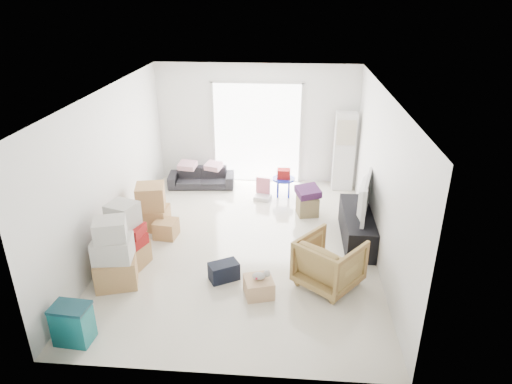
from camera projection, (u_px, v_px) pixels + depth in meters
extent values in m
cube|color=beige|center=(244.00, 250.00, 8.16)|extent=(4.50, 6.00, 0.24)
cube|color=white|center=(242.00, 84.00, 6.96)|extent=(4.50, 6.00, 0.24)
cube|color=white|center=(257.00, 123.00, 10.40)|extent=(4.50, 0.24, 2.70)
cube|color=white|center=(210.00, 285.00, 4.72)|extent=(4.50, 0.24, 2.70)
cube|color=white|center=(104.00, 169.00, 7.73)|extent=(0.24, 6.00, 2.70)
cube|color=white|center=(388.00, 178.00, 7.38)|extent=(0.24, 6.00, 2.70)
cube|color=white|center=(257.00, 133.00, 10.35)|extent=(2.00, 0.01, 2.30)
cube|color=silver|center=(213.00, 132.00, 10.41)|extent=(0.06, 0.04, 2.30)
cube|color=silver|center=(301.00, 134.00, 10.27)|extent=(0.06, 0.04, 2.30)
cube|color=silver|center=(257.00, 82.00, 9.87)|extent=(2.10, 0.04, 0.06)
cube|color=silver|center=(344.00, 152.00, 10.02)|extent=(0.45, 0.30, 1.75)
cube|color=black|center=(357.00, 227.00, 8.12)|extent=(0.49, 1.64, 0.55)
imported|color=black|center=(359.00, 209.00, 7.98)|extent=(0.92, 1.28, 0.15)
imported|color=#2A292F|center=(201.00, 175.00, 10.36)|extent=(1.50, 0.55, 0.58)
cube|color=#E3A5B8|center=(187.00, 160.00, 10.19)|extent=(0.47, 0.40, 0.13)
cube|color=#E3A5B8|center=(213.00, 161.00, 10.17)|extent=(0.38, 0.35, 0.11)
imported|color=#A88E4B|center=(330.00, 260.00, 6.83)|extent=(1.14, 1.13, 0.86)
cube|color=#106367|center=(75.00, 333.00, 5.83)|extent=(0.48, 0.35, 0.25)
cube|color=#106367|center=(71.00, 317.00, 5.73)|extent=(0.48, 0.35, 0.25)
cube|color=#0C333D|center=(69.00, 308.00, 5.67)|extent=(0.49, 0.37, 0.04)
cube|color=#AC874D|center=(116.00, 272.00, 6.91)|extent=(0.73, 0.66, 0.45)
cube|color=silver|center=(113.00, 249.00, 6.75)|extent=(0.61, 0.53, 0.35)
cube|color=silver|center=(110.00, 229.00, 6.61)|extent=(0.55, 0.52, 0.30)
cube|color=#AC874D|center=(128.00, 255.00, 7.41)|extent=(0.67, 0.67, 0.40)
cube|color=red|center=(126.00, 239.00, 7.29)|extent=(0.70, 0.59, 0.18)
cube|color=red|center=(125.00, 230.00, 7.22)|extent=(0.63, 0.46, 0.16)
cube|color=silver|center=(123.00, 215.00, 7.11)|extent=(0.53, 0.51, 0.38)
cube|color=#AC874D|center=(153.00, 218.00, 8.57)|extent=(0.59, 0.49, 0.42)
cube|color=#AC874D|center=(150.00, 197.00, 8.39)|extent=(0.60, 0.60, 0.45)
cube|color=#AC874D|center=(166.00, 229.00, 8.29)|extent=(0.43, 0.43, 0.32)
cube|color=black|center=(224.00, 271.00, 7.07)|extent=(0.52, 0.45, 0.29)
cube|color=#8F7F53|center=(307.00, 205.00, 9.09)|extent=(0.47, 0.47, 0.39)
cube|color=#3A1B43|center=(308.00, 193.00, 8.99)|extent=(0.55, 0.55, 0.14)
cylinder|color=#1622A9|center=(284.00, 179.00, 9.84)|extent=(0.48, 0.48, 0.04)
cylinder|color=#1622A9|center=(289.00, 186.00, 10.02)|extent=(0.04, 0.04, 0.38)
cylinder|color=#1622A9|center=(278.00, 185.00, 10.04)|extent=(0.04, 0.04, 0.38)
cylinder|color=#1622A9|center=(278.00, 190.00, 9.82)|extent=(0.04, 0.04, 0.38)
cylinder|color=#1622A9|center=(289.00, 190.00, 9.80)|extent=(0.04, 0.04, 0.38)
cube|color=red|center=(284.00, 174.00, 9.79)|extent=(0.28, 0.22, 0.20)
cube|color=silver|center=(263.00, 197.00, 9.82)|extent=(0.39, 0.36, 0.08)
cube|color=#D76780|center=(263.00, 186.00, 9.84)|extent=(0.31, 0.11, 0.36)
cube|color=tan|center=(259.00, 287.00, 6.72)|extent=(0.50, 0.50, 0.27)
ellipsoid|color=#B2ADA8|center=(259.00, 276.00, 6.64)|extent=(0.20, 0.14, 0.11)
cube|color=#D31F45|center=(259.00, 276.00, 6.64)|extent=(0.17, 0.15, 0.03)
sphere|color=#B2ADA8|center=(267.00, 274.00, 6.65)|extent=(0.11, 0.11, 0.11)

